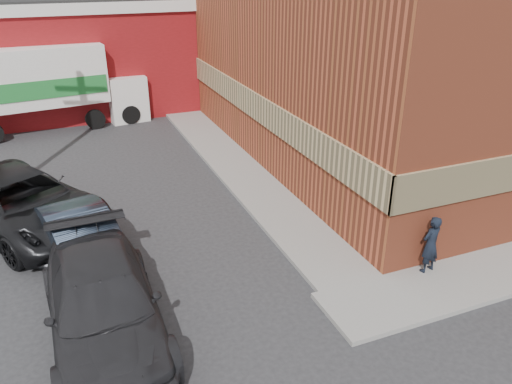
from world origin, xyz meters
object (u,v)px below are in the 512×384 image
object	(u,v)px
brick_building	(408,28)
man	(431,244)
suv_b	(103,303)
suv_a	(22,203)
box_truck	(53,81)
warehouse	(34,55)
sedan	(83,240)

from	to	relation	value
brick_building	man	distance (m)	11.59
brick_building	suv_b	world-z (taller)	brick_building
man	suv_a	bearing A→B (deg)	-44.78
brick_building	suv_b	distance (m)	16.48
brick_building	box_truck	world-z (taller)	brick_building
suv_a	man	bearing A→B (deg)	-64.12
suv_b	man	bearing A→B (deg)	-6.68
brick_building	suv_a	bearing A→B (deg)	-169.08
warehouse	sedan	size ratio (longest dim) A/B	3.71
sedan	suv_a	world-z (taller)	suv_a
brick_building	warehouse	bearing A→B (deg)	142.80
brick_building	sedan	size ratio (longest dim) A/B	4.15
brick_building	suv_b	bearing A→B (deg)	-147.96
warehouse	suv_a	world-z (taller)	warehouse
man	box_truck	xyz separation A→B (m)	(-7.94, 16.34, 1.31)
suv_b	box_truck	distance (m)	15.66
sedan	suv_b	distance (m)	2.97
suv_b	box_truck	world-z (taller)	box_truck
warehouse	suv_b	distance (m)	19.63
warehouse	man	distance (m)	22.10
warehouse	man	world-z (taller)	warehouse
sedan	suv_b	world-z (taller)	suv_b
box_truck	suv_b	bearing A→B (deg)	-96.49
man	suv_b	distance (m)	7.75
man	suv_a	size ratio (longest dim) A/B	0.25
brick_building	box_truck	bearing A→B (deg)	152.80
sedan	suv_a	size ratio (longest dim) A/B	0.71
sedan	box_truck	bearing A→B (deg)	77.41
man	suv_b	bearing A→B (deg)	-16.23
sedan	suv_b	size ratio (longest dim) A/B	0.80
suv_b	warehouse	bearing A→B (deg)	91.57
man	sedan	world-z (taller)	man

